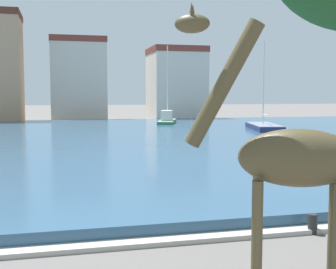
# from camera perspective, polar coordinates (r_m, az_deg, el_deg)

# --- Properties ---
(harbor_water) EXTENTS (78.18, 46.36, 0.41)m
(harbor_water) POSITION_cam_1_polar(r_m,az_deg,el_deg) (33.83, -7.57, -0.55)
(harbor_water) COLOR #2D5170
(harbor_water) RESTS_ON ground
(quay_edge_coping) EXTENTS (78.18, 0.50, 0.12)m
(quay_edge_coping) POSITION_cam_1_polar(r_m,az_deg,el_deg) (11.20, 5.71, -12.88)
(quay_edge_coping) COLOR #ADA89E
(quay_edge_coping) RESTS_ON ground
(giraffe_statue) EXTENTS (2.66, 1.58, 4.89)m
(giraffe_statue) POSITION_cam_1_polar(r_m,az_deg,el_deg) (6.85, 14.96, -3.64)
(giraffe_statue) COLOR #4C4228
(giraffe_statue) RESTS_ON ground
(sailboat_green) EXTENTS (3.88, 7.98, 8.89)m
(sailboat_green) POSITION_cam_1_polar(r_m,az_deg,el_deg) (49.96, -0.08, 1.75)
(sailboat_green) COLOR #236B42
(sailboat_green) RESTS_ON ground
(sailboat_navy) EXTENTS (3.86, 8.22, 8.22)m
(sailboat_navy) POSITION_cam_1_polar(r_m,az_deg,el_deg) (41.63, 11.91, 0.80)
(sailboat_navy) COLOR navy
(sailboat_navy) RESTS_ON ground
(mooring_bollard) EXTENTS (0.24, 0.24, 0.50)m
(mooring_bollard) POSITION_cam_1_polar(r_m,az_deg,el_deg) (12.12, 17.94, -10.78)
(mooring_bollard) COLOR #232326
(mooring_bollard) RESTS_ON ground
(townhouse_wide_warehouse) EXTENTS (7.40, 5.62, 11.14)m
(townhouse_wide_warehouse) POSITION_cam_1_polar(r_m,az_deg,el_deg) (62.07, -11.36, 6.92)
(townhouse_wide_warehouse) COLOR beige
(townhouse_wide_warehouse) RESTS_ON ground
(townhouse_tall_gabled) EXTENTS (7.22, 7.44, 9.87)m
(townhouse_tall_gabled) POSITION_cam_1_polar(r_m,az_deg,el_deg) (61.75, 1.04, 6.44)
(townhouse_tall_gabled) COLOR beige
(townhouse_tall_gabled) RESTS_ON ground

